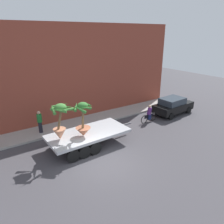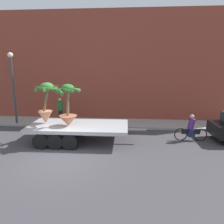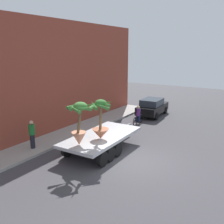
{
  "view_description": "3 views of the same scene",
  "coord_description": "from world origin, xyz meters",
  "px_view_note": "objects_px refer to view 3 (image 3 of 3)",
  "views": [
    {
      "loc": [
        -5.65,
        -9.1,
        7.24
      ],
      "look_at": [
        2.41,
        2.77,
        1.86
      ],
      "focal_mm": 34.2,
      "sensor_mm": 36.0,
      "label": 1
    },
    {
      "loc": [
        3.12,
        -9.12,
        4.34
      ],
      "look_at": [
        2.03,
        3.18,
        1.55
      ],
      "focal_mm": 35.51,
      "sensor_mm": 36.0,
      "label": 2
    },
    {
      "loc": [
        -11.4,
        -5.75,
        5.89
      ],
      "look_at": [
        2.31,
        2.99,
        1.89
      ],
      "focal_mm": 40.62,
      "sensor_mm": 36.0,
      "label": 3
    }
  ],
  "objects_px": {
    "potted_palm_middle": "(80,122)",
    "cyclist": "(138,116)",
    "flatbed_trailer": "(99,140)",
    "potted_palm_rear": "(101,122)",
    "parked_car": "(152,107)",
    "pedestrian_near_gate": "(32,134)"
  },
  "relations": [
    {
      "from": "flatbed_trailer",
      "to": "parked_car",
      "type": "distance_m",
      "value": 9.64
    },
    {
      "from": "potted_palm_rear",
      "to": "pedestrian_near_gate",
      "type": "height_order",
      "value": "potted_palm_rear"
    },
    {
      "from": "potted_palm_rear",
      "to": "parked_car",
      "type": "height_order",
      "value": "potted_palm_rear"
    },
    {
      "from": "potted_palm_middle",
      "to": "potted_palm_rear",
      "type": "bearing_deg",
      "value": -17.0
    },
    {
      "from": "pedestrian_near_gate",
      "to": "potted_palm_middle",
      "type": "bearing_deg",
      "value": -83.78
    },
    {
      "from": "potted_palm_middle",
      "to": "parked_car",
      "type": "bearing_deg",
      "value": 3.82
    },
    {
      "from": "pedestrian_near_gate",
      "to": "flatbed_trailer",
      "type": "bearing_deg",
      "value": -61.26
    },
    {
      "from": "flatbed_trailer",
      "to": "potted_palm_rear",
      "type": "height_order",
      "value": "potted_palm_rear"
    },
    {
      "from": "potted_palm_rear",
      "to": "parked_car",
      "type": "distance_m",
      "value": 9.98
    },
    {
      "from": "potted_palm_middle",
      "to": "cyclist",
      "type": "relative_size",
      "value": 1.24
    },
    {
      "from": "potted_palm_rear",
      "to": "pedestrian_near_gate",
      "type": "bearing_deg",
      "value": 113.96
    },
    {
      "from": "potted_palm_rear",
      "to": "cyclist",
      "type": "distance_m",
      "value": 6.92
    },
    {
      "from": "flatbed_trailer",
      "to": "parked_car",
      "type": "height_order",
      "value": "parked_car"
    },
    {
      "from": "flatbed_trailer",
      "to": "potted_palm_rear",
      "type": "distance_m",
      "value": 1.24
    },
    {
      "from": "potted_palm_rear",
      "to": "cyclist",
      "type": "relative_size",
      "value": 1.23
    },
    {
      "from": "cyclist",
      "to": "pedestrian_near_gate",
      "type": "distance_m",
      "value": 8.88
    },
    {
      "from": "potted_palm_middle",
      "to": "pedestrian_near_gate",
      "type": "relative_size",
      "value": 1.34
    },
    {
      "from": "pedestrian_near_gate",
      "to": "cyclist",
      "type": "bearing_deg",
      "value": -18.4
    },
    {
      "from": "potted_palm_rear",
      "to": "pedestrian_near_gate",
      "type": "distance_m",
      "value": 4.26
    },
    {
      "from": "pedestrian_near_gate",
      "to": "potted_palm_rear",
      "type": "bearing_deg",
      "value": -66.04
    },
    {
      "from": "flatbed_trailer",
      "to": "parked_car",
      "type": "xyz_separation_m",
      "value": [
        9.6,
        0.88,
        0.06
      ]
    },
    {
      "from": "flatbed_trailer",
      "to": "potted_palm_middle",
      "type": "xyz_separation_m",
      "value": [
        -1.57,
        0.13,
        1.44
      ]
    }
  ]
}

